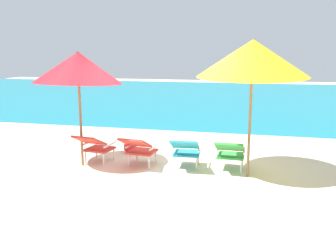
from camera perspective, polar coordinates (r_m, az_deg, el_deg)
The scene contains 9 objects.
ground_plane at distance 11.08m, azimuth 4.01°, elevation -0.52°, with size 40.00×40.00×0.00m, color beige.
ocean_band at distance 19.56m, azimuth 8.24°, elevation 4.58°, with size 40.00×18.00×0.01m, color teal.
lounge_chair_far_left at distance 7.70m, azimuth -11.31°, elevation -2.95°, with size 0.65×0.94×0.68m.
lounge_chair_near_left at distance 7.37m, azimuth -4.52°, elevation -3.39°, with size 0.61×0.92×0.68m.
lounge_chair_near_right at distance 7.23m, azimuth 2.79°, elevation -3.67°, with size 0.59×0.91×0.68m.
lounge_chair_far_right at distance 7.16m, azimuth 9.67°, elevation -3.97°, with size 0.56×0.88×0.68m.
beach_umbrella_left at distance 7.44m, azimuth -13.82°, elevation 8.81°, with size 2.37×2.38×2.33m.
beach_umbrella_right at distance 6.71m, azimuth 13.05°, elevation 10.26°, with size 2.12×2.15×2.55m.
beach_ball at distance 8.46m, azimuth -5.92°, elevation -3.26°, with size 0.30×0.30×0.30m, color red.
Camera 1 is at (1.77, -6.70, 2.28)m, focal length 39.15 mm.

